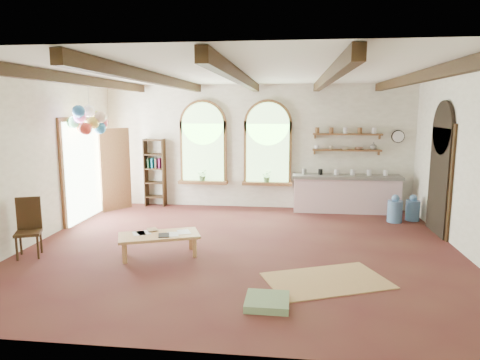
# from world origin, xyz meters

# --- Properties ---
(floor) EXTENTS (8.00, 8.00, 0.00)m
(floor) POSITION_xyz_m (0.00, 0.00, 0.00)
(floor) COLOR #582D24
(floor) RESTS_ON ground
(ceiling_beams) EXTENTS (6.20, 6.80, 0.18)m
(ceiling_beams) POSITION_xyz_m (0.00, 0.00, 3.10)
(ceiling_beams) COLOR #382612
(ceiling_beams) RESTS_ON ceiling
(window_left) EXTENTS (1.30, 0.28, 2.20)m
(window_left) POSITION_xyz_m (-1.40, 3.43, 1.63)
(window_left) COLOR brown
(window_left) RESTS_ON floor
(window_right) EXTENTS (1.30, 0.28, 2.20)m
(window_right) POSITION_xyz_m (0.30, 3.43, 1.63)
(window_right) COLOR brown
(window_right) RESTS_ON floor
(left_doorway) EXTENTS (0.10, 1.90, 2.50)m
(left_doorway) POSITION_xyz_m (-3.95, 1.80, 1.15)
(left_doorway) COLOR brown
(left_doorway) RESTS_ON floor
(right_doorway) EXTENTS (0.10, 1.30, 2.40)m
(right_doorway) POSITION_xyz_m (3.95, 1.50, 1.10)
(right_doorway) COLOR black
(right_doorway) RESTS_ON floor
(kitchen_counter) EXTENTS (2.68, 0.62, 0.94)m
(kitchen_counter) POSITION_xyz_m (2.30, 3.20, 0.48)
(kitchen_counter) COLOR beige
(kitchen_counter) RESTS_ON floor
(wall_shelf_lower) EXTENTS (1.70, 0.24, 0.04)m
(wall_shelf_lower) POSITION_xyz_m (2.30, 3.38, 1.55)
(wall_shelf_lower) COLOR brown
(wall_shelf_lower) RESTS_ON wall_back
(wall_shelf_upper) EXTENTS (1.70, 0.24, 0.04)m
(wall_shelf_upper) POSITION_xyz_m (2.30, 3.38, 1.95)
(wall_shelf_upper) COLOR brown
(wall_shelf_upper) RESTS_ON wall_back
(wall_clock) EXTENTS (0.32, 0.04, 0.32)m
(wall_clock) POSITION_xyz_m (3.55, 3.45, 1.90)
(wall_clock) COLOR black
(wall_clock) RESTS_ON wall_back
(bookshelf) EXTENTS (0.53, 0.32, 1.80)m
(bookshelf) POSITION_xyz_m (-2.70, 3.32, 0.90)
(bookshelf) COLOR #382612
(bookshelf) RESTS_ON floor
(coffee_table) EXTENTS (1.52, 1.10, 0.40)m
(coffee_table) POSITION_xyz_m (-1.39, -0.58, 0.35)
(coffee_table) COLOR tan
(coffee_table) RESTS_ON floor
(side_chair) EXTENTS (0.54, 0.54, 1.04)m
(side_chair) POSITION_xyz_m (-3.66, -0.87, 0.30)
(side_chair) COLOR #382612
(side_chair) RESTS_ON floor
(floor_mat) EXTENTS (2.07, 1.70, 0.02)m
(floor_mat) POSITION_xyz_m (1.47, -1.38, 0.01)
(floor_mat) COLOR tan
(floor_mat) RESTS_ON floor
(floor_cushion) EXTENTS (0.58, 0.58, 0.10)m
(floor_cushion) POSITION_xyz_m (0.61, -2.30, 0.05)
(floor_cushion) COLOR #6F8D61
(floor_cushion) RESTS_ON floor
(water_jug_a) EXTENTS (0.32, 0.32, 0.61)m
(water_jug_a) POSITION_xyz_m (3.75, 2.50, 0.26)
(water_jug_a) COLOR #527CB0
(water_jug_a) RESTS_ON floor
(water_jug_b) EXTENTS (0.33, 0.33, 0.65)m
(water_jug_b) POSITION_xyz_m (3.30, 2.30, 0.28)
(water_jug_b) COLOR #527CB0
(water_jug_b) RESTS_ON floor
(balloon_cluster) EXTENTS (0.91, 0.99, 1.16)m
(balloon_cluster) POSITION_xyz_m (-3.41, 1.17, 2.33)
(balloon_cluster) COLOR silver
(balloon_cluster) RESTS_ON floor
(table_book) EXTENTS (0.27, 0.30, 0.02)m
(table_book) POSITION_xyz_m (-1.67, -0.39, 0.41)
(table_book) COLOR olive
(table_book) RESTS_ON coffee_table
(tablet) EXTENTS (0.25, 0.31, 0.01)m
(tablet) POSITION_xyz_m (-1.28, -0.64, 0.40)
(tablet) COLOR black
(tablet) RESTS_ON coffee_table
(potted_plant_left) EXTENTS (0.27, 0.23, 0.30)m
(potted_plant_left) POSITION_xyz_m (-1.40, 3.32, 0.85)
(potted_plant_left) COLOR #598C4C
(potted_plant_left) RESTS_ON window_left
(potted_plant_right) EXTENTS (0.27, 0.23, 0.30)m
(potted_plant_right) POSITION_xyz_m (0.30, 3.32, 0.85)
(potted_plant_right) COLOR #598C4C
(potted_plant_right) RESTS_ON window_right
(shelf_cup_a) EXTENTS (0.12, 0.10, 0.10)m
(shelf_cup_a) POSITION_xyz_m (1.55, 3.38, 1.62)
(shelf_cup_a) COLOR white
(shelf_cup_a) RESTS_ON wall_shelf_lower
(shelf_cup_b) EXTENTS (0.10, 0.10, 0.09)m
(shelf_cup_b) POSITION_xyz_m (1.90, 3.38, 1.62)
(shelf_cup_b) COLOR beige
(shelf_cup_b) RESTS_ON wall_shelf_lower
(shelf_bowl_a) EXTENTS (0.22, 0.22, 0.05)m
(shelf_bowl_a) POSITION_xyz_m (2.25, 3.38, 1.60)
(shelf_bowl_a) COLOR beige
(shelf_bowl_a) RESTS_ON wall_shelf_lower
(shelf_bowl_b) EXTENTS (0.20, 0.20, 0.06)m
(shelf_bowl_b) POSITION_xyz_m (2.60, 3.38, 1.60)
(shelf_bowl_b) COLOR #8C664C
(shelf_bowl_b) RESTS_ON wall_shelf_lower
(shelf_vase) EXTENTS (0.18, 0.18, 0.19)m
(shelf_vase) POSITION_xyz_m (2.95, 3.38, 1.67)
(shelf_vase) COLOR slate
(shelf_vase) RESTS_ON wall_shelf_lower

